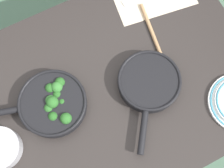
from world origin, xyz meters
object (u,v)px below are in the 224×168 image
object	(u,v)px
skillet_eggs	(149,83)
skillet_broccoli	(52,103)
wooden_spoon	(160,53)
prep_bowl_steel	(0,149)

from	to	relation	value
skillet_eggs	skillet_broccoli	bearing A→B (deg)	-68.73
wooden_spoon	prep_bowl_steel	distance (m)	0.70
skillet_eggs	wooden_spoon	xyz separation A→B (m)	(-0.11, -0.09, -0.02)
skillet_broccoli	wooden_spoon	world-z (taller)	skillet_broccoli
prep_bowl_steel	wooden_spoon	bearing A→B (deg)	-174.61
skillet_broccoli	prep_bowl_steel	size ratio (longest dim) A/B	2.45
wooden_spoon	prep_bowl_steel	world-z (taller)	prep_bowl_steel
skillet_eggs	wooden_spoon	bearing A→B (deg)	167.05
skillet_broccoli	prep_bowl_steel	world-z (taller)	skillet_broccoli
skillet_broccoli	prep_bowl_steel	xyz separation A→B (m)	(0.23, 0.06, -0.00)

